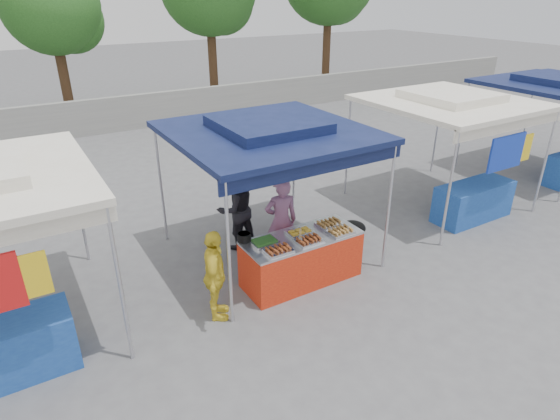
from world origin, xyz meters
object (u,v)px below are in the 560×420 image
vendor_table (301,259)px  wok_burner (352,238)px  cooking_pot (244,237)px  customer_person (215,276)px  vendor_woman (281,221)px  helper_man (236,209)px

vendor_table → wok_burner: size_ratio=2.56×
cooking_pot → customer_person: 0.95m
vendor_table → vendor_woman: (0.03, 0.72, 0.39)m
vendor_woman → helper_man: 1.01m
helper_man → wok_burner: bearing=131.0°
cooking_pot → helper_man: size_ratio=0.14×
vendor_woman → wok_burner: bearing=165.9°
cooking_pot → vendor_woman: vendor_woman is taller
wok_burner → helper_man: (-1.56, 1.55, 0.33)m
vendor_table → wok_burner: 1.15m
vendor_table → customer_person: bearing=-174.1°
vendor_table → helper_man: bearing=104.1°
vendor_table → cooking_pot: size_ratio=8.83×
wok_burner → vendor_table: bearing=168.2°
vendor_table → customer_person: 1.68m
wok_burner → customer_person: 2.81m
cooking_pot → helper_man: helper_man is taller
vendor_table → helper_man: 1.72m
vendor_table → helper_man: helper_man is taller
vendor_table → wok_burner: bearing=3.7°
wok_burner → vendor_woman: 1.34m
cooking_pot → helper_man: 1.35m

